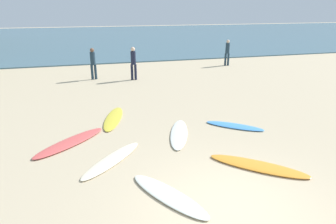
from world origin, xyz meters
The scene contains 12 objects.
ground_plane centered at (0.00, 0.00, 0.00)m, with size 120.00×120.00×0.00m, color #C6B28E.
ocean_water centered at (0.00, 37.07, 0.04)m, with size 120.00×40.00×0.08m, color #426675.
surfboard_0 centered at (-1.91, 5.87, 0.04)m, with size 0.57×2.48×0.07m, color yellow.
surfboard_1 centered at (0.04, 3.90, 0.04)m, with size 0.55×2.39×0.07m, color white.
surfboard_2 centered at (-1.18, 0.79, 0.04)m, with size 0.54×2.25×0.08m, color silver.
surfboard_3 centered at (-2.23, 2.74, 0.03)m, with size 0.50×2.37×0.07m, color #F8EAC6.
surfboard_4 centered at (2.11, 4.02, 0.03)m, with size 0.49×2.01×0.07m, color #4896E4.
surfboard_5 centered at (-3.37, 4.16, 0.04)m, with size 0.60×2.58×0.08m, color #DF5652.
surfboard_6 centered at (1.42, 1.38, 0.04)m, with size 0.60×2.56×0.08m, color orange.
beachgoer_near centered at (-2.37, 12.53, 0.99)m, with size 0.34×0.34×1.77m.
beachgoer_mid centered at (-0.18, 11.83, 1.04)m, with size 0.34×0.31×1.84m.
beachgoer_far centered at (6.82, 14.36, 1.00)m, with size 0.39×0.39×1.78m.
Camera 1 is at (-2.62, -4.47, 3.98)m, focal length 31.32 mm.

